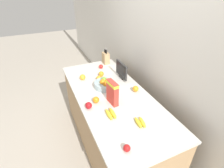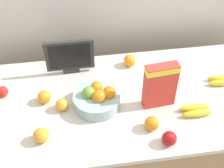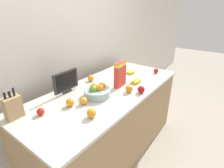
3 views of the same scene
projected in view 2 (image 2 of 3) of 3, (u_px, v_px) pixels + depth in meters
The scene contains 13 objects.
counter at pixel (126, 142), 2.22m from camera, with size 2.09×0.90×0.90m.
small_monitor at pixel (70, 56), 2.01m from camera, with size 0.32×0.03×0.25m.
cereal_box at pixel (160, 84), 1.78m from camera, with size 0.20×0.08×0.29m.
fruit_bowl at pixel (97, 98), 1.84m from camera, with size 0.28×0.28×0.13m.
banana_bunch_left at pixel (220, 81), 2.01m from camera, with size 0.17×0.10×0.04m.
banana_bunch_right at pixel (196, 110), 1.82m from camera, with size 0.19×0.09×0.04m.
apple_middle at pixel (169, 138), 1.65m from camera, with size 0.08×0.08×0.08m, color #A31419.
apple_front at pixel (3, 91), 1.91m from camera, with size 0.07×0.07×0.07m, color red.
orange_by_cereal at pixel (44, 97), 1.87m from camera, with size 0.08×0.08×0.08m, color orange.
orange_front_right at pixel (41, 135), 1.66m from camera, with size 0.08×0.08×0.08m, color orange.
orange_mid_left at pixel (152, 123), 1.72m from camera, with size 0.08×0.08×0.08m, color orange.
orange_front_center at pixel (130, 61), 2.12m from camera, with size 0.08×0.08×0.08m, color orange.
orange_mid_right at pixel (62, 105), 1.83m from camera, with size 0.07×0.07×0.07m, color orange.
Camera 2 is at (-0.30, -1.31, 2.27)m, focal length 50.00 mm.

